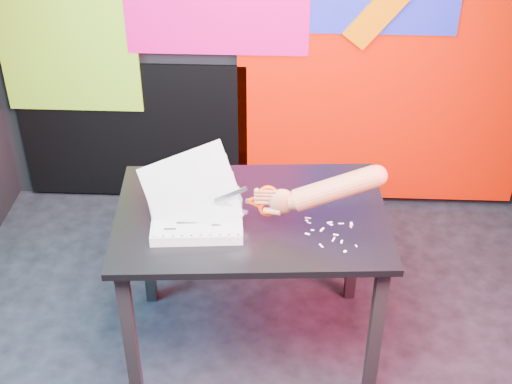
{
  "coord_description": "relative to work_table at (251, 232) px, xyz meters",
  "views": [
    {
      "loc": [
        0.12,
        -2.04,
        2.47
      ],
      "look_at": [
        0.01,
        0.29,
        0.87
      ],
      "focal_mm": 50.0,
      "sensor_mm": 36.0,
      "label": 1
    }
  ],
  "objects": [
    {
      "name": "work_table",
      "position": [
        0.0,
        0.0,
        0.0
      ],
      "size": [
        1.16,
        0.82,
        0.75
      ],
      "rotation": [
        0.0,
        0.0,
        0.07
      ],
      "color": "#272525",
      "rests_on": "ground"
    },
    {
      "name": "hand_forearm",
      "position": [
        0.29,
        -0.08,
        0.28
      ],
      "size": [
        0.49,
        0.1,
        0.22
      ],
      "rotation": [
        0.0,
        0.0,
        0.02
      ],
      "color": "#9C563C",
      "rests_on": "work_table"
    },
    {
      "name": "printout_stack",
      "position": [
        -0.21,
        -0.09,
        0.13
      ],
      "size": [
        0.43,
        0.29,
        0.34
      ],
      "rotation": [
        0.0,
        0.0,
        0.08
      ],
      "color": "silver",
      "rests_on": "work_table"
    },
    {
      "name": "paper_clippings",
      "position": [
        0.31,
        -0.1,
        0.1
      ],
      "size": [
        0.2,
        0.22,
        0.0
      ],
      "color": "white",
      "rests_on": "work_table"
    },
    {
      "name": "scissors",
      "position": [
        0.05,
        -0.09,
        0.22
      ],
      "size": [
        0.25,
        0.02,
        0.14
      ],
      "rotation": [
        0.0,
        0.0,
        0.02
      ],
      "color": "#B8B9BB",
      "rests_on": "printout_stack"
    },
    {
      "name": "room",
      "position": [
        0.01,
        -0.31,
        0.7
      ],
      "size": [
        3.01,
        3.01,
        2.71
      ],
      "color": "#25252D",
      "rests_on": "ground"
    },
    {
      "name": "backdrop",
      "position": [
        0.07,
        1.15,
        0.31
      ],
      "size": [
        2.88,
        0.05,
        2.08
      ],
      "color": "red",
      "rests_on": "ground"
    }
  ]
}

